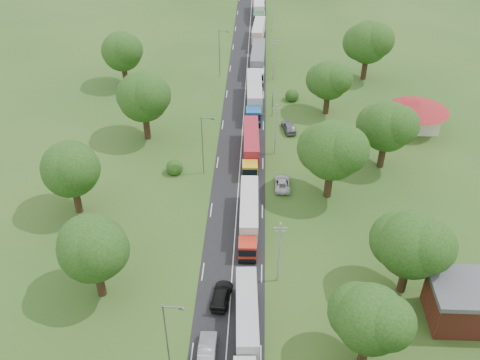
{
  "coord_description": "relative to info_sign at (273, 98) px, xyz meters",
  "views": [
    {
      "loc": [
        2.84,
        -52.22,
        47.37
      ],
      "look_at": [
        0.33,
        9.26,
        3.0
      ],
      "focal_mm": 40.0,
      "sensor_mm": 36.0,
      "label": 1
    }
  ],
  "objects": [
    {
      "name": "ground",
      "position": [
        -5.2,
        -35.0,
        -3.0
      ],
      "size": [
        260.0,
        260.0,
        0.0
      ],
      "primitive_type": "plane",
      "color": "#254C19",
      "rests_on": "ground"
    },
    {
      "name": "road",
      "position": [
        -5.2,
        -15.0,
        -3.0
      ],
      "size": [
        8.0,
        200.0,
        0.04
      ],
      "primitive_type": "cube",
      "color": "black",
      "rests_on": "ground"
    },
    {
      "name": "info_sign",
      "position": [
        0.0,
        0.0,
        0.0
      ],
      "size": [
        0.12,
        3.1,
        4.1
      ],
      "color": "slate",
      "rests_on": "ground"
    },
    {
      "name": "pole_1",
      "position": [
        0.3,
        -42.0,
        1.68
      ],
      "size": [
        1.6,
        0.24,
        9.0
      ],
      "color": "gray",
      "rests_on": "ground"
    },
    {
      "name": "pole_2",
      "position": [
        0.3,
        -14.0,
        1.68
      ],
      "size": [
        1.6,
        0.24,
        9.0
      ],
      "color": "gray",
      "rests_on": "ground"
    },
    {
      "name": "pole_3",
      "position": [
        0.3,
        14.0,
        1.68
      ],
      "size": [
        1.6,
        0.24,
        9.0
      ],
      "color": "gray",
      "rests_on": "ground"
    },
    {
      "name": "pole_4",
      "position": [
        0.3,
        42.0,
        1.68
      ],
      "size": [
        1.6,
        0.24,
        9.0
      ],
      "color": "gray",
      "rests_on": "ground"
    },
    {
      "name": "lamp_0",
      "position": [
        -10.55,
        -55.0,
        2.55
      ],
      "size": [
        2.03,
        0.22,
        10.0
      ],
      "color": "slate",
      "rests_on": "ground"
    },
    {
      "name": "lamp_1",
      "position": [
        -10.55,
        -20.0,
        2.55
      ],
      "size": [
        2.03,
        0.22,
        10.0
      ],
      "color": "slate",
      "rests_on": "ground"
    },
    {
      "name": "lamp_2",
      "position": [
        -10.55,
        15.0,
        2.55
      ],
      "size": [
        2.03,
        0.22,
        10.0
      ],
      "color": "slate",
      "rests_on": "ground"
    },
    {
      "name": "tree_2",
      "position": [
        8.79,
        -52.86,
        3.59
      ],
      "size": [
        8.0,
        8.0,
        10.1
      ],
      "color": "#382616",
      "rests_on": "ground"
    },
    {
      "name": "tree_3",
      "position": [
        14.79,
        -42.84,
        4.22
      ],
      "size": [
        8.8,
        8.8,
        11.07
      ],
      "color": "#382616",
      "rests_on": "ground"
    },
    {
      "name": "tree_4",
      "position": [
        7.79,
        -24.83,
        4.85
      ],
      "size": [
        9.6,
        9.6,
        12.05
      ],
      "color": "#382616",
      "rests_on": "ground"
    },
    {
      "name": "tree_5",
      "position": [
        16.79,
        -16.84,
        4.22
      ],
      "size": [
        8.8,
        8.8,
        11.07
      ],
      "color": "#382616",
      "rests_on": "ground"
    },
    {
      "name": "tree_6",
      "position": [
        9.79,
        0.14,
        3.59
      ],
      "size": [
        8.0,
        8.0,
        10.1
      ],
      "color": "#382616",
      "rests_on": "ground"
    },
    {
      "name": "tree_7",
      "position": [
        18.79,
        15.17,
        4.85
      ],
      "size": [
        9.6,
        9.6,
        12.05
      ],
      "color": "#382616",
      "rests_on": "ground"
    },
    {
      "name": "tree_10",
      "position": [
        -20.21,
        -44.84,
        4.22
      ],
      "size": [
        8.8,
        8.8,
        11.07
      ],
      "color": "#382616",
      "rests_on": "ground"
    },
    {
      "name": "tree_11",
      "position": [
        -27.21,
        -29.84,
        4.22
      ],
      "size": [
        8.8,
        8.8,
        11.07
      ],
      "color": "#382616",
      "rests_on": "ground"
    },
    {
      "name": "tree_12",
      "position": [
        -21.21,
        -9.83,
        4.85
      ],
      "size": [
        9.6,
        9.6,
        12.05
      ],
      "color": "#382616",
      "rests_on": "ground"
    },
    {
      "name": "tree_13",
      "position": [
        -29.21,
        10.16,
        4.22
      ],
      "size": [
        8.8,
        8.8,
        11.07
      ],
      "color": "#382616",
      "rests_on": "ground"
    },
    {
      "name": "house_brick",
      "position": [
        20.8,
        -47.0,
        -0.35
      ],
      "size": [
        8.6,
        6.6,
        5.2
      ],
      "color": "maroon",
      "rests_on": "ground"
    },
    {
      "name": "house_cream",
      "position": [
        24.8,
        -5.0,
        0.64
      ],
      "size": [
        10.08,
        10.08,
        5.8
      ],
      "color": "beige",
      "rests_on": "ground"
    },
    {
      "name": "truck_0",
      "position": [
        -3.18,
        -50.06,
        -1.02
      ],
      "size": [
        2.83,
        13.54,
        3.74
      ],
      "color": "beige",
      "rests_on": "ground"
    },
    {
      "name": "truck_1",
      "position": [
        -3.41,
        -32.37,
        -0.96
      ],
      "size": [
        2.56,
        13.87,
        3.84
      ],
      "color": "red",
      "rests_on": "ground"
    },
    {
      "name": "truck_2",
      "position": [
        -3.55,
        -15.0,
        -0.95
      ],
      "size": [
        2.82,
        13.99,
        3.87
      ],
      "color": "gold",
      "rests_on": "ground"
    },
    {
      "name": "truck_3",
      "position": [
        -3.37,
        2.1,
        -0.68
      ],
      "size": [
        3.1,
        15.79,
        4.37
      ],
      "color": "#195697",
      "rests_on": "ground"
    },
    {
      "name": "truck_4",
      "position": [
        -2.93,
        18.21,
        -0.71
      ],
      "size": [
        2.99,
        15.58,
        4.31
      ],
      "color": "silver",
      "rests_on": "ground"
    },
    {
      "name": "truck_5",
      "position": [
        -2.99,
        34.51,
        -0.9
      ],
      "size": [
        3.14,
        14.34,
        3.96
      ],
      "color": "maroon",
      "rests_on": "ground"
    },
    {
      "name": "truck_6",
      "position": [
        -3.18,
        52.56,
        -0.78
      ],
      "size": [
        3.04,
        15.11,
        4.18
      ],
      "color": "#256435",
      "rests_on": "ground"
    },
    {
      "name": "car_lane_mid",
      "position": [
        -7.16,
        -53.0,
        -2.17
      ],
      "size": [
        1.82,
        5.09,
        1.67
      ],
      "primitive_type": "imported",
      "rotation": [
        0.0,
        0.0,
        3.15
      ],
      "color": "gray",
      "rests_on": "ground"
    },
    {
      "name": "car_lane_rear",
      "position": [
        -6.2,
        -45.33,
        -2.27
      ],
      "size": [
        2.67,
        5.26,
        1.46
      ],
      "primitive_type": "imported",
      "rotation": [
        0.0,
        0.0,
        3.01
      ],
      "color": "black",
      "rests_on": "ground"
    },
    {
      "name": "car_verge_near",
      "position": [
        1.28,
        -23.08,
        -2.33
      ],
      "size": [
        2.27,
        4.84,
        1.34
      ],
      "primitive_type": "imported",
      "rotation": [
        0.0,
        0.0,
        3.15
      ],
      "color": "silver",
      "rests_on": "ground"
    },
    {
      "name": "car_verge_far",
      "position": [
        2.8,
        -6.61,
        -2.21
      ],
      "size": [
        2.84,
        4.92,
        1.57
      ],
      "primitive_type": "imported",
      "rotation": [
        0.0,
        0.0,
        3.36
      ],
      "color": "#5B5D62",
      "rests_on": "ground"
    }
  ]
}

